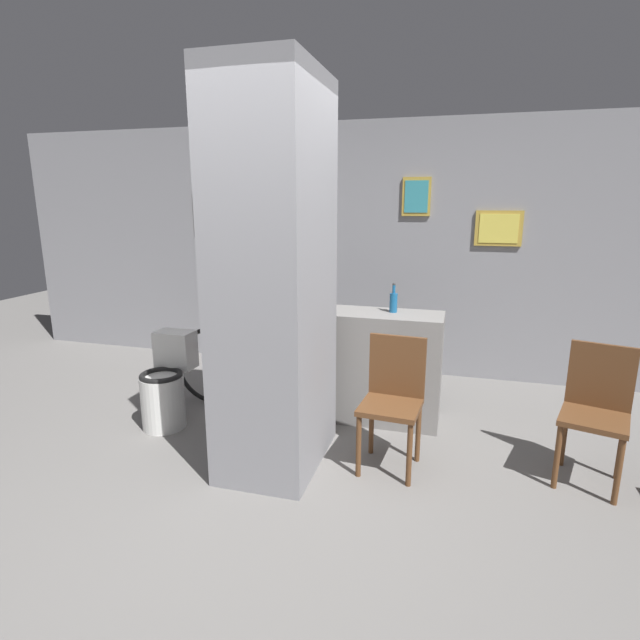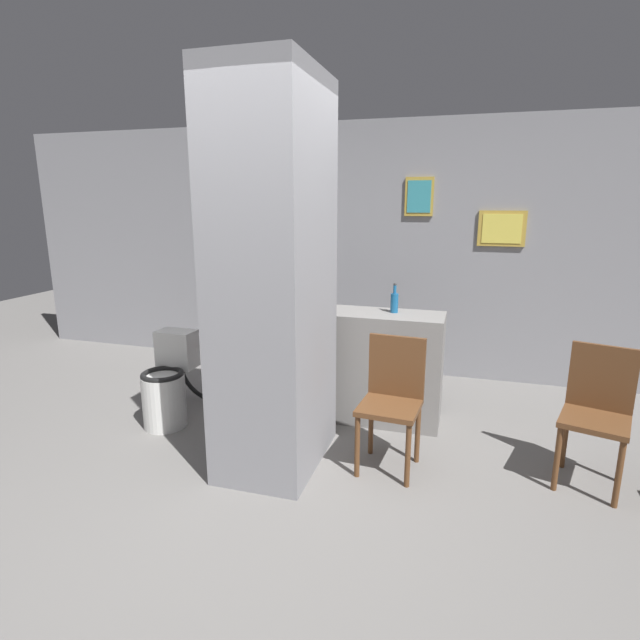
{
  "view_description": "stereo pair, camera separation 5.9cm",
  "coord_description": "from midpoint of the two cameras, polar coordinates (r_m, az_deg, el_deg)",
  "views": [
    {
      "loc": [
        1.16,
        -2.6,
        1.82
      ],
      "look_at": [
        0.18,
        0.86,
        0.95
      ],
      "focal_mm": 28.0,
      "sensor_mm": 36.0,
      "label": 1
    },
    {
      "loc": [
        1.21,
        -2.59,
        1.82
      ],
      "look_at": [
        0.18,
        0.86,
        0.95
      ],
      "focal_mm": 28.0,
      "sensor_mm": 36.0,
      "label": 2
    }
  ],
  "objects": [
    {
      "name": "toilet",
      "position": [
        4.32,
        -17.54,
        -7.27
      ],
      "size": [
        0.35,
        0.51,
        0.75
      ],
      "color": "silver",
      "rests_on": "ground_plane"
    },
    {
      "name": "wall_back",
      "position": [
        5.38,
        2.93,
        8.07
      ],
      "size": [
        8.0,
        0.09,
        2.6
      ],
      "color": "gray",
      "rests_on": "ground_plane"
    },
    {
      "name": "pillar_center",
      "position": [
        3.33,
        -5.73,
        4.53
      ],
      "size": [
        0.65,
        0.93,
        2.6
      ],
      "color": "gray",
      "rests_on": "ground_plane"
    },
    {
      "name": "ground_plane",
      "position": [
        3.39,
        -7.89,
        -19.09
      ],
      "size": [
        14.0,
        14.0,
        0.0
      ],
      "primitive_type": "plane",
      "color": "slate"
    },
    {
      "name": "bottle_tall",
      "position": [
        4.1,
        7.99,
        2.11
      ],
      "size": [
        0.06,
        0.06,
        0.25
      ],
      "color": "#19598C",
      "rests_on": "counter_shelf"
    },
    {
      "name": "counter_shelf",
      "position": [
        4.24,
        4.13,
        -5.14
      ],
      "size": [
        1.35,
        0.44,
        0.92
      ],
      "color": "gray",
      "rests_on": "ground_plane"
    },
    {
      "name": "bicycle",
      "position": [
        4.41,
        -6.8,
        -5.69
      ],
      "size": [
        1.73,
        0.42,
        0.77
      ],
      "color": "black",
      "rests_on": "ground_plane"
    },
    {
      "name": "chair_by_doorway",
      "position": [
        3.72,
        28.61,
        -8.78
      ],
      "size": [
        0.49,
        0.49,
        0.91
      ],
      "rotation": [
        0.0,
        0.0,
        -0.29
      ],
      "color": "brown",
      "rests_on": "ground_plane"
    },
    {
      "name": "chair_near_pillar",
      "position": [
        3.49,
        7.85,
        -8.6
      ],
      "size": [
        0.42,
        0.42,
        0.91
      ],
      "rotation": [
        0.0,
        0.0,
        -0.08
      ],
      "color": "brown",
      "rests_on": "ground_plane"
    }
  ]
}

